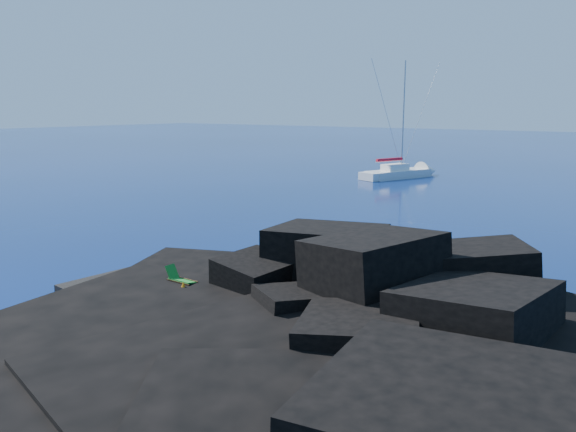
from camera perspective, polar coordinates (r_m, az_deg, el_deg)
name	(u,v)px	position (r m, az deg, el deg)	size (l,w,h in m)	color
ground	(92,281)	(29.74, -19.26, -6.29)	(400.00, 400.00, 0.00)	#04163F
headland	(351,319)	(23.44, 6.43, -10.40)	(24.00, 24.00, 3.60)	black
beach	(162,296)	(26.65, -12.68, -7.94)	(8.50, 6.00, 0.70)	black
surf_foam	(234,274)	(29.35, -5.46, -5.93)	(10.00, 8.00, 0.06)	white
sailboat	(398,178)	(70.05, 11.09, 3.82)	(2.81, 13.40, 14.04)	silver
deck_chair	(182,276)	(26.41, -10.71, -6.05)	(1.51, 0.66, 1.04)	#197424
towel	(165,280)	(27.65, -12.39, -6.41)	(1.96, 0.93, 0.05)	white
sunbather	(165,277)	(27.61, -12.40, -6.11)	(1.86, 0.45, 0.25)	tan
marker_cone	(183,287)	(25.70, -10.59, -7.12)	(0.35, 0.35, 0.53)	orange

